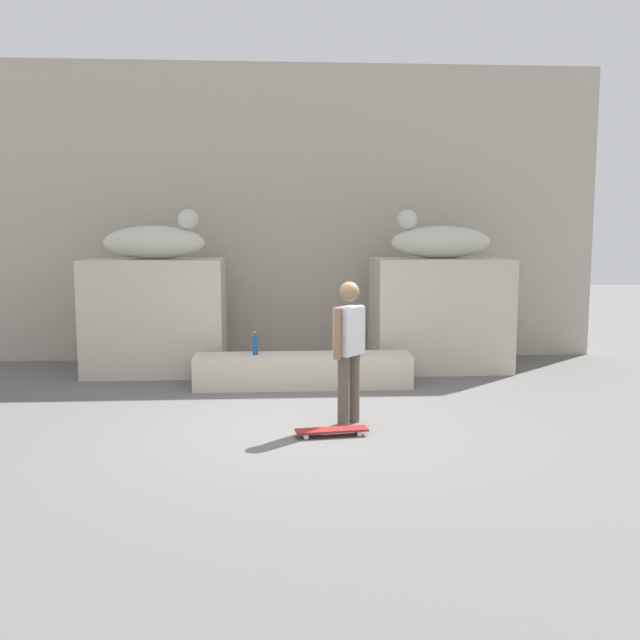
{
  "coord_description": "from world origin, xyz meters",
  "views": [
    {
      "loc": [
        -0.44,
        -8.13,
        2.28
      ],
      "look_at": [
        0.18,
        1.06,
        1.1
      ],
      "focal_mm": 40.41,
      "sensor_mm": 36.0,
      "label": 1
    }
  ],
  "objects_px": {
    "skater": "(349,346)",
    "bottle_blue": "(255,345)",
    "statue_reclining_right": "(439,241)",
    "bottle_green": "(349,349)",
    "statue_reclining_left": "(156,241)",
    "bottle_brown": "(359,346)",
    "skateboard": "(332,430)"
  },
  "relations": [
    {
      "from": "bottle_green",
      "to": "bottle_brown",
      "type": "bearing_deg",
      "value": 32.99
    },
    {
      "from": "statue_reclining_left",
      "to": "skateboard",
      "type": "relative_size",
      "value": 2.02
    },
    {
      "from": "statue_reclining_left",
      "to": "bottle_blue",
      "type": "relative_size",
      "value": 5.0
    },
    {
      "from": "statue_reclining_left",
      "to": "statue_reclining_right",
      "type": "relative_size",
      "value": 1.03
    },
    {
      "from": "statue_reclining_left",
      "to": "bottle_brown",
      "type": "distance_m",
      "value": 3.61
    },
    {
      "from": "skater",
      "to": "bottle_blue",
      "type": "relative_size",
      "value": 5.05
    },
    {
      "from": "bottle_brown",
      "to": "statue_reclining_right",
      "type": "bearing_deg",
      "value": 42.01
    },
    {
      "from": "bottle_green",
      "to": "skateboard",
      "type": "bearing_deg",
      "value": -100.7
    },
    {
      "from": "skater",
      "to": "bottle_brown",
      "type": "bearing_deg",
      "value": -147.84
    },
    {
      "from": "skater",
      "to": "bottle_blue",
      "type": "distance_m",
      "value": 2.36
    },
    {
      "from": "statue_reclining_right",
      "to": "bottle_green",
      "type": "distance_m",
      "value": 2.58
    },
    {
      "from": "skateboard",
      "to": "bottle_brown",
      "type": "height_order",
      "value": "bottle_brown"
    },
    {
      "from": "statue_reclining_right",
      "to": "statue_reclining_left",
      "type": "bearing_deg",
      "value": 0.57
    },
    {
      "from": "skater",
      "to": "skateboard",
      "type": "height_order",
      "value": "skater"
    },
    {
      "from": "statue_reclining_right",
      "to": "skateboard",
      "type": "xyz_separation_m",
      "value": [
        -2.02,
        -3.72,
        -2.01
      ]
    },
    {
      "from": "skateboard",
      "to": "bottle_brown",
      "type": "xyz_separation_m",
      "value": [
        0.59,
        2.44,
        0.53
      ]
    },
    {
      "from": "statue_reclining_right",
      "to": "bottle_blue",
      "type": "bearing_deg",
      "value": 22.59
    },
    {
      "from": "skater",
      "to": "bottle_brown",
      "type": "xyz_separation_m",
      "value": [
        0.35,
        1.94,
        -0.33
      ]
    },
    {
      "from": "bottle_green",
      "to": "bottle_blue",
      "type": "xyz_separation_m",
      "value": [
        -1.33,
        0.21,
        0.03
      ]
    },
    {
      "from": "statue_reclining_right",
      "to": "skater",
      "type": "distance_m",
      "value": 3.86
    },
    {
      "from": "statue_reclining_left",
      "to": "skateboard",
      "type": "bearing_deg",
      "value": -50.02
    },
    {
      "from": "statue_reclining_right",
      "to": "bottle_brown",
      "type": "bearing_deg",
      "value": 42.53
    },
    {
      "from": "bottle_blue",
      "to": "skateboard",
      "type": "bearing_deg",
      "value": -70.75
    },
    {
      "from": "skateboard",
      "to": "bottle_blue",
      "type": "relative_size",
      "value": 2.48
    },
    {
      "from": "statue_reclining_right",
      "to": "bottle_blue",
      "type": "xyz_separation_m",
      "value": [
        -2.91,
        -1.18,
        -1.47
      ]
    },
    {
      "from": "statue_reclining_right",
      "to": "bottle_brown",
      "type": "distance_m",
      "value": 2.43
    },
    {
      "from": "skateboard",
      "to": "bottle_green",
      "type": "relative_size",
      "value": 3.12
    },
    {
      "from": "statue_reclining_right",
      "to": "bottle_brown",
      "type": "height_order",
      "value": "statue_reclining_right"
    },
    {
      "from": "skater",
      "to": "bottle_green",
      "type": "height_order",
      "value": "skater"
    },
    {
      "from": "statue_reclining_left",
      "to": "statue_reclining_right",
      "type": "xyz_separation_m",
      "value": [
        4.46,
        0.0,
        0.0
      ]
    },
    {
      "from": "skater",
      "to": "bottle_blue",
      "type": "height_order",
      "value": "skater"
    },
    {
      "from": "statue_reclining_right",
      "to": "skater",
      "type": "xyz_separation_m",
      "value": [
        -1.78,
        -3.22,
        -1.16
      ]
    }
  ]
}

